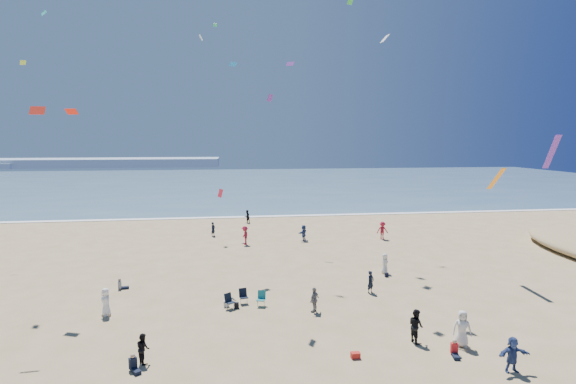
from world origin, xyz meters
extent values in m
cube|color=#476B84|center=(0.00, 95.00, 0.03)|extent=(220.00, 100.00, 0.06)
cube|color=white|center=(0.00, 45.00, 0.04)|extent=(220.00, 1.20, 0.08)
cube|color=#7A8EA8|center=(-60.00, 170.00, 1.60)|extent=(110.00, 20.00, 3.20)
imported|color=black|center=(-5.63, 4.35, 0.74)|extent=(0.87, 0.92, 1.49)
imported|color=black|center=(8.50, 4.73, 0.91)|extent=(0.85, 1.01, 1.82)
imported|color=#A8182D|center=(15.27, 29.11, 0.97)|extent=(1.31, 0.83, 1.93)
imported|color=white|center=(-9.00, 10.79, 0.87)|extent=(0.97, 1.01, 1.75)
imported|color=silver|center=(10.71, 3.94, 0.97)|extent=(1.09, 0.88, 1.94)
imported|color=black|center=(-3.12, 33.11, 0.80)|extent=(0.66, 0.69, 1.60)
imported|color=navy|center=(11.69, 1.15, 0.85)|extent=(1.58, 0.55, 1.69)
imported|color=navy|center=(6.59, 29.42, 0.87)|extent=(1.34, 1.61, 1.73)
imported|color=slate|center=(3.90, 9.59, 0.80)|extent=(0.91, 0.97, 1.61)
imported|color=black|center=(8.54, 12.55, 0.80)|extent=(0.70, 0.64, 1.60)
imported|color=black|center=(1.01, 40.65, 0.85)|extent=(1.04, 1.03, 1.70)
imported|color=maroon|center=(0.27, 28.56, 0.97)|extent=(0.95, 1.37, 1.93)
imported|color=silver|center=(11.17, 16.97, 0.82)|extent=(0.61, 0.86, 1.63)
cube|color=silver|center=(-1.62, 11.25, 0.20)|extent=(0.35, 0.20, 0.40)
cube|color=black|center=(-0.97, 10.89, 0.19)|extent=(0.30, 0.22, 0.38)
cube|color=red|center=(4.78, 3.40, 0.15)|extent=(0.45, 0.30, 0.30)
cube|color=black|center=(10.98, 15.99, 0.17)|extent=(0.28, 0.18, 0.34)
cube|color=blue|center=(-0.79, 23.12, 17.36)|extent=(0.75, 0.64, 0.32)
cube|color=#26BAC4|center=(-14.97, 20.10, 20.34)|extent=(0.43, 0.60, 0.34)
cube|color=red|center=(-12.22, 10.66, 12.52)|extent=(0.84, 0.41, 0.49)
cube|color=#6D248E|center=(5.26, 30.40, 18.70)|extent=(0.86, 0.70, 0.43)
cube|color=#75248E|center=(1.41, 12.36, 13.54)|extent=(0.48, 0.80, 0.46)
cube|color=green|center=(7.80, 16.41, 21.08)|extent=(0.56, 0.48, 0.57)
cube|color=red|center=(-1.96, 16.20, 6.89)|extent=(0.43, 0.76, 0.60)
cube|color=#EAFD31|center=(-20.71, 29.96, 18.19)|extent=(0.57, 0.42, 0.48)
cube|color=#1D9952|center=(-2.67, 42.13, 25.19)|extent=(0.50, 0.33, 0.34)
cube|color=red|center=(-11.66, 14.76, 12.70)|extent=(0.90, 0.59, 0.37)
cube|color=silver|center=(9.90, 14.67, 18.02)|extent=(0.56, 0.64, 0.56)
cube|color=white|center=(-4.34, 39.64, 23.08)|extent=(0.50, 0.63, 0.66)
cube|color=#5D28A2|center=(18.99, 8.79, 10.04)|extent=(0.35, 3.14, 2.21)
cube|color=orange|center=(19.22, 14.90, 7.82)|extent=(0.35, 2.64, 1.87)
camera|label=1|loc=(-1.41, -17.23, 10.88)|focal=28.00mm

